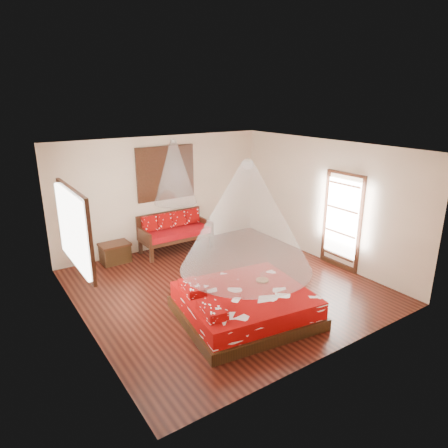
% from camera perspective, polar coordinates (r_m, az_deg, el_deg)
% --- Properties ---
extents(room, '(5.54, 5.54, 2.84)m').
position_cam_1_polar(room, '(7.71, 0.03, 0.45)').
color(room, black).
rests_on(room, ground).
extents(bed, '(2.41, 2.24, 0.64)m').
position_cam_1_polar(bed, '(7.06, 2.88, -11.47)').
color(bed, black).
rests_on(bed, floor).
extents(daybed, '(1.75, 0.78, 0.94)m').
position_cam_1_polar(daybed, '(9.99, -7.11, -0.87)').
color(daybed, black).
rests_on(daybed, floor).
extents(storage_chest, '(0.68, 0.50, 0.46)m').
position_cam_1_polar(storage_chest, '(9.62, -15.29, -3.96)').
color(storage_chest, black).
rests_on(storage_chest, floor).
extents(shutter_panel, '(1.52, 0.06, 1.32)m').
position_cam_1_polar(shutter_panel, '(9.94, -8.30, 7.21)').
color(shutter_panel, black).
rests_on(shutter_panel, wall_back).
extents(window_left, '(0.10, 1.74, 1.34)m').
position_cam_1_polar(window_left, '(6.77, -20.40, -0.56)').
color(window_left, black).
rests_on(window_left, wall_left).
extents(glazed_door, '(0.08, 1.02, 2.16)m').
position_cam_1_polar(glazed_door, '(9.15, 16.48, 0.36)').
color(glazed_door, black).
rests_on(glazed_door, floor).
extents(wine_tray, '(0.23, 0.23, 0.19)m').
position_cam_1_polar(wine_tray, '(7.33, 5.51, -7.75)').
color(wine_tray, brown).
rests_on(wine_tray, bed).
extents(mosquito_net_main, '(2.20, 2.20, 1.80)m').
position_cam_1_polar(mosquito_net_main, '(6.44, 3.25, 1.06)').
color(mosquito_net_main, white).
rests_on(mosquito_net_main, ceiling).
extents(mosquito_net_daybed, '(1.02, 1.02, 1.50)m').
position_cam_1_polar(mosquito_net_daybed, '(9.51, -7.09, 7.39)').
color(mosquito_net_daybed, white).
rests_on(mosquito_net_daybed, ceiling).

